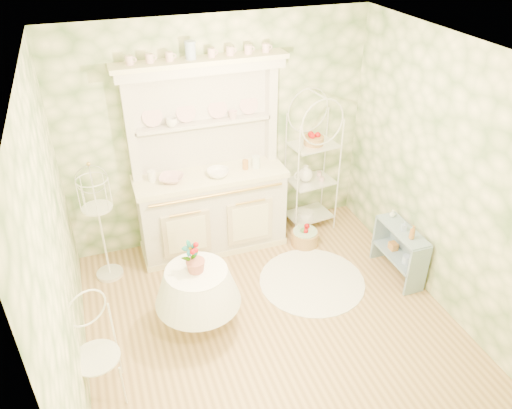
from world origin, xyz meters
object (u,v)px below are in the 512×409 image
object	(u,v)px
bakers_rack	(312,164)
round_table	(199,302)
birdcage_stand	(99,219)
side_shelf	(399,252)
kitchen_dresser	(209,163)
cafe_chair	(97,359)
floor_basket	(305,237)

from	to	relation	value
bakers_rack	round_table	distance (m)	2.31
birdcage_stand	side_shelf	bearing A→B (deg)	-18.93
round_table	bakers_rack	bearing A→B (deg)	36.48
birdcage_stand	round_table	bearing A→B (deg)	-55.03
birdcage_stand	kitchen_dresser	bearing A→B (deg)	7.14
round_table	cafe_chair	world-z (taller)	cafe_chair
bakers_rack	birdcage_stand	distance (m)	2.60
floor_basket	round_table	bearing A→B (deg)	-149.29
side_shelf	cafe_chair	bearing A→B (deg)	-166.96
round_table	cafe_chair	size ratio (longest dim) A/B	0.76
side_shelf	floor_basket	bearing A→B (deg)	134.19
side_shelf	round_table	size ratio (longest dim) A/B	1.12
birdcage_stand	bakers_rack	bearing A→B (deg)	4.53
bakers_rack	birdcage_stand	size ratio (longest dim) A/B	1.16
kitchen_dresser	side_shelf	bearing A→B (deg)	-33.81
bakers_rack	floor_basket	xyz separation A→B (m)	(-0.23, -0.40, -0.77)
cafe_chair	floor_basket	size ratio (longest dim) A/B	2.48
side_shelf	birdcage_stand	xyz separation A→B (m)	(-3.11, 1.07, 0.45)
kitchen_dresser	bakers_rack	world-z (taller)	kitchen_dresser
cafe_chair	birdcage_stand	world-z (taller)	birdcage_stand
kitchen_dresser	round_table	bearing A→B (deg)	-110.90
round_table	floor_basket	xyz separation A→B (m)	(1.57, 0.93, -0.21)
round_table	floor_basket	bearing A→B (deg)	30.71
floor_basket	birdcage_stand	bearing A→B (deg)	175.29
bakers_rack	floor_basket	distance (m)	0.90
cafe_chair	floor_basket	distance (m)	2.95
cafe_chair	round_table	bearing A→B (deg)	2.62
bakers_rack	round_table	xyz separation A→B (m)	(-1.80, -1.33, -0.56)
side_shelf	cafe_chair	distance (m)	3.36
round_table	floor_basket	distance (m)	1.84
round_table	birdcage_stand	xyz separation A→B (m)	(-0.79, 1.13, 0.44)
side_shelf	cafe_chair	size ratio (longest dim) A/B	0.85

